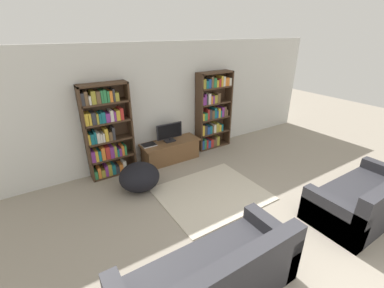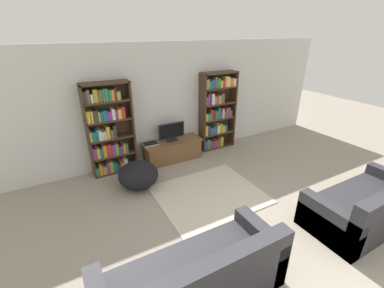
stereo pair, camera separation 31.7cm
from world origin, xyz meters
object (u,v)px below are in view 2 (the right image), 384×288
(bookshelf_right, at_px, (216,112))
(laptop, at_px, (151,144))
(tv_stand, at_px, (173,150))
(television, at_px, (172,132))
(beanbag_ottoman, at_px, (138,175))
(bookshelf_left, at_px, (108,130))
(couch_left_sectional, at_px, (194,281))
(couch_right_sofa, at_px, (367,207))

(bookshelf_right, relative_size, laptop, 6.17)
(bookshelf_right, xyz_separation_m, tv_stand, (-1.27, -0.13, -0.72))
(television, xyz_separation_m, laptop, (-0.50, 0.05, -0.21))
(television, height_order, beanbag_ottoman, television)
(bookshelf_left, relative_size, couch_left_sectional, 0.91)
(couch_left_sectional, xyz_separation_m, couch_right_sofa, (3.00, -0.16, -0.01))
(tv_stand, bearing_deg, television, 90.00)
(laptop, xyz_separation_m, couch_right_sofa, (2.25, -3.49, -0.20))
(couch_right_sofa, bearing_deg, laptop, 122.87)
(tv_stand, bearing_deg, bookshelf_right, 5.86)
(bookshelf_left, bearing_deg, couch_left_sectional, -88.12)
(tv_stand, bearing_deg, laptop, 172.45)
(tv_stand, distance_m, couch_left_sectional, 3.49)
(beanbag_ottoman, bearing_deg, bookshelf_left, 108.99)
(tv_stand, relative_size, couch_right_sofa, 0.70)
(bookshelf_right, bearing_deg, television, -174.98)
(bookshelf_left, bearing_deg, bookshelf_right, -0.00)
(tv_stand, relative_size, beanbag_ottoman, 1.80)
(television, height_order, laptop, television)
(bookshelf_left, height_order, tv_stand, bookshelf_left)
(bookshelf_right, height_order, television, bookshelf_right)
(bookshelf_right, distance_m, couch_right_sofa, 3.65)
(bookshelf_right, relative_size, tv_stand, 1.40)
(bookshelf_right, xyz_separation_m, laptop, (-1.77, -0.06, -0.47))
(beanbag_ottoman, bearing_deg, laptop, 54.97)
(bookshelf_right, height_order, couch_right_sofa, bookshelf_right)
(television, distance_m, couch_right_sofa, 3.88)
(bookshelf_left, distance_m, laptop, 0.97)
(bookshelf_right, height_order, couch_left_sectional, bookshelf_right)
(couch_right_sofa, bearing_deg, tv_stand, 117.13)
(bookshelf_right, bearing_deg, couch_right_sofa, -82.18)
(couch_left_sectional, bearing_deg, bookshelf_right, 53.48)
(laptop, distance_m, beanbag_ottoman, 1.00)
(bookshelf_left, distance_m, tv_stand, 1.53)
(tv_stand, relative_size, television, 2.20)
(bookshelf_right, bearing_deg, bookshelf_left, 180.00)
(laptop, relative_size, couch_right_sofa, 0.16)
(bookshelf_right, xyz_separation_m, couch_right_sofa, (0.49, -3.55, -0.67))
(bookshelf_left, height_order, beanbag_ottoman, bookshelf_left)
(bookshelf_right, height_order, tv_stand, bookshelf_right)
(bookshelf_right, distance_m, beanbag_ottoman, 2.57)
(couch_left_sectional, xyz_separation_m, beanbag_ottoman, (0.18, 2.53, -0.04))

